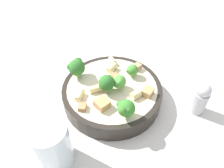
{
  "coord_description": "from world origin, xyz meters",
  "views": [
    {
      "loc": [
        -0.11,
        -0.32,
        0.4
      ],
      "look_at": [
        0.0,
        0.0,
        0.05
      ],
      "focal_mm": 35.0,
      "sensor_mm": 36.0,
      "label": 1
    }
  ],
  "objects_px": {
    "chicken_chunk_0": "(148,92)",
    "pepper_shaker": "(200,98)",
    "broccoli_floret_2": "(119,82)",
    "chicken_chunk_2": "(102,104)",
    "broccoli_floret_1": "(107,83)",
    "rigatoni_1": "(112,68)",
    "rigatoni_4": "(80,95)",
    "drinking_glass": "(53,147)",
    "pasta_bowl": "(112,92)",
    "rigatoni_0": "(96,88)",
    "broccoli_floret_0": "(125,109)",
    "broccoli_floret_3": "(77,67)",
    "chicken_chunk_4": "(137,67)",
    "rigatoni_2": "(112,61)",
    "chicken_chunk_1": "(82,107)",
    "broccoli_floret_4": "(133,70)",
    "rigatoni_3": "(136,95)",
    "chicken_chunk_3": "(114,77)"
  },
  "relations": [
    {
      "from": "rigatoni_4",
      "to": "broccoli_floret_3",
      "type": "bearing_deg",
      "value": 81.41
    },
    {
      "from": "broccoli_floret_3",
      "to": "chicken_chunk_4",
      "type": "height_order",
      "value": "broccoli_floret_3"
    },
    {
      "from": "chicken_chunk_3",
      "to": "rigatoni_3",
      "type": "bearing_deg",
      "value": -68.41
    },
    {
      "from": "broccoli_floret_4",
      "to": "chicken_chunk_0",
      "type": "xyz_separation_m",
      "value": [
        0.01,
        -0.07,
        -0.01
      ]
    },
    {
      "from": "rigatoni_0",
      "to": "pepper_shaker",
      "type": "distance_m",
      "value": 0.23
    },
    {
      "from": "rigatoni_3",
      "to": "chicken_chunk_2",
      "type": "distance_m",
      "value": 0.08
    },
    {
      "from": "rigatoni_1",
      "to": "rigatoni_3",
      "type": "height_order",
      "value": "same"
    },
    {
      "from": "chicken_chunk_1",
      "to": "pasta_bowl",
      "type": "bearing_deg",
      "value": 26.51
    },
    {
      "from": "chicken_chunk_3",
      "to": "broccoli_floret_1",
      "type": "bearing_deg",
      "value": -133.68
    },
    {
      "from": "rigatoni_0",
      "to": "chicken_chunk_4",
      "type": "bearing_deg",
      "value": 17.57
    },
    {
      "from": "drinking_glass",
      "to": "broccoli_floret_0",
      "type": "bearing_deg",
      "value": 8.7
    },
    {
      "from": "chicken_chunk_1",
      "to": "pepper_shaker",
      "type": "bearing_deg",
      "value": -12.2
    },
    {
      "from": "rigatoni_1",
      "to": "rigatoni_4",
      "type": "bearing_deg",
      "value": -147.03
    },
    {
      "from": "broccoli_floret_3",
      "to": "chicken_chunk_4",
      "type": "distance_m",
      "value": 0.15
    },
    {
      "from": "drinking_glass",
      "to": "rigatoni_0",
      "type": "bearing_deg",
      "value": 45.06
    },
    {
      "from": "broccoli_floret_0",
      "to": "rigatoni_4",
      "type": "distance_m",
      "value": 0.11
    },
    {
      "from": "rigatoni_1",
      "to": "chicken_chunk_3",
      "type": "relative_size",
      "value": 1.27
    },
    {
      "from": "rigatoni_2",
      "to": "chicken_chunk_0",
      "type": "relative_size",
      "value": 0.87
    },
    {
      "from": "broccoli_floret_1",
      "to": "rigatoni_1",
      "type": "bearing_deg",
      "value": 62.42
    },
    {
      "from": "pasta_bowl",
      "to": "rigatoni_0",
      "type": "relative_size",
      "value": 7.57
    },
    {
      "from": "rigatoni_0",
      "to": "drinking_glass",
      "type": "relative_size",
      "value": 0.29
    },
    {
      "from": "broccoli_floret_1",
      "to": "rigatoni_0",
      "type": "xyz_separation_m",
      "value": [
        -0.02,
        0.01,
        -0.02
      ]
    },
    {
      "from": "broccoli_floret_1",
      "to": "drinking_glass",
      "type": "bearing_deg",
      "value": -142.99
    },
    {
      "from": "rigatoni_2",
      "to": "chicken_chunk_4",
      "type": "height_order",
      "value": "same"
    },
    {
      "from": "chicken_chunk_0",
      "to": "pepper_shaker",
      "type": "height_order",
      "value": "pepper_shaker"
    },
    {
      "from": "pasta_bowl",
      "to": "broccoli_floret_4",
      "type": "height_order",
      "value": "broccoli_floret_4"
    },
    {
      "from": "broccoli_floret_4",
      "to": "rigatoni_0",
      "type": "relative_size",
      "value": 1.07
    },
    {
      "from": "chicken_chunk_0",
      "to": "drinking_glass",
      "type": "distance_m",
      "value": 0.22
    },
    {
      "from": "chicken_chunk_4",
      "to": "chicken_chunk_1",
      "type": "bearing_deg",
      "value": -153.38
    },
    {
      "from": "pasta_bowl",
      "to": "chicken_chunk_0",
      "type": "xyz_separation_m",
      "value": [
        0.07,
        -0.05,
        0.03
      ]
    },
    {
      "from": "chicken_chunk_1",
      "to": "pepper_shaker",
      "type": "distance_m",
      "value": 0.25
    },
    {
      "from": "rigatoni_2",
      "to": "rigatoni_3",
      "type": "bearing_deg",
      "value": -85.39
    },
    {
      "from": "rigatoni_0",
      "to": "rigatoni_3",
      "type": "xyz_separation_m",
      "value": [
        0.07,
        -0.05,
        0.0
      ]
    },
    {
      "from": "rigatoni_2",
      "to": "chicken_chunk_2",
      "type": "height_order",
      "value": "chicken_chunk_2"
    },
    {
      "from": "chicken_chunk_0",
      "to": "pasta_bowl",
      "type": "bearing_deg",
      "value": 145.33
    },
    {
      "from": "chicken_chunk_2",
      "to": "pepper_shaker",
      "type": "distance_m",
      "value": 0.21
    },
    {
      "from": "broccoli_floret_2",
      "to": "broccoli_floret_4",
      "type": "distance_m",
      "value": 0.05
    },
    {
      "from": "broccoli_floret_2",
      "to": "chicken_chunk_2",
      "type": "relative_size",
      "value": 1.29
    },
    {
      "from": "broccoli_floret_0",
      "to": "chicken_chunk_0",
      "type": "xyz_separation_m",
      "value": [
        0.07,
        0.04,
        -0.02
      ]
    },
    {
      "from": "broccoli_floret_0",
      "to": "rigatoni_2",
      "type": "relative_size",
      "value": 2.07
    },
    {
      "from": "broccoli_floret_2",
      "to": "rigatoni_0",
      "type": "xyz_separation_m",
      "value": [
        -0.05,
        0.01,
        -0.01
      ]
    },
    {
      "from": "chicken_chunk_0",
      "to": "broccoli_floret_3",
      "type": "bearing_deg",
      "value": 140.71
    },
    {
      "from": "pasta_bowl",
      "to": "rigatoni_3",
      "type": "bearing_deg",
      "value": -50.07
    },
    {
      "from": "broccoli_floret_0",
      "to": "rigatoni_4",
      "type": "height_order",
      "value": "broccoli_floret_0"
    },
    {
      "from": "chicken_chunk_4",
      "to": "broccoli_floret_4",
      "type": "bearing_deg",
      "value": -136.85
    },
    {
      "from": "broccoli_floret_4",
      "to": "drinking_glass",
      "type": "relative_size",
      "value": 0.31
    },
    {
      "from": "broccoli_floret_4",
      "to": "chicken_chunk_1",
      "type": "distance_m",
      "value": 0.15
    },
    {
      "from": "broccoli_floret_2",
      "to": "rigatoni_4",
      "type": "bearing_deg",
      "value": 178.49
    },
    {
      "from": "rigatoni_1",
      "to": "chicken_chunk_4",
      "type": "xyz_separation_m",
      "value": [
        0.06,
        -0.01,
        -0.0
      ]
    },
    {
      "from": "pasta_bowl",
      "to": "broccoli_floret_1",
      "type": "distance_m",
      "value": 0.05
    }
  ]
}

